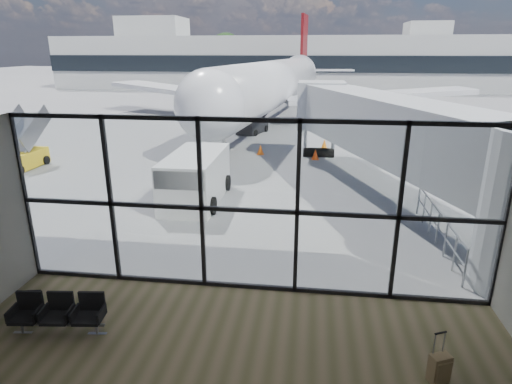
% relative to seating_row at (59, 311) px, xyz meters
% --- Properties ---
extents(ground, '(220.00, 220.00, 0.00)m').
position_rel_seating_row_xyz_m(ground, '(3.89, 42.33, -0.50)').
color(ground, slate).
rests_on(ground, ground).
extents(lounge_shell, '(12.02, 8.01, 4.51)m').
position_rel_seating_row_xyz_m(lounge_shell, '(3.89, -2.47, 2.15)').
color(lounge_shell, brown).
rests_on(lounge_shell, ground).
extents(glass_curtain_wall, '(12.10, 0.12, 4.50)m').
position_rel_seating_row_xyz_m(glass_curtain_wall, '(3.89, 2.33, 1.75)').
color(glass_curtain_wall, white).
rests_on(glass_curtain_wall, ground).
extents(jet_bridge, '(8.00, 16.50, 4.33)m').
position_rel_seating_row_xyz_m(jet_bridge, '(8.79, 9.41, 2.26)').
color(jet_bridge, '#A8ACAE').
rests_on(jet_bridge, ground).
extents(apron_railing, '(0.06, 5.46, 1.11)m').
position_rel_seating_row_xyz_m(apron_railing, '(9.49, 5.83, 0.22)').
color(apron_railing, gray).
rests_on(apron_railing, ground).
extents(far_terminal, '(80.00, 12.20, 11.00)m').
position_rel_seating_row_xyz_m(far_terminal, '(3.31, 64.30, 3.71)').
color(far_terminal, '#A3A49F').
rests_on(far_terminal, ground).
extents(tree_0, '(4.95, 4.95, 7.12)m').
position_rel_seating_row_xyz_m(tree_0, '(-41.11, 74.33, 4.13)').
color(tree_0, '#382619').
rests_on(tree_0, ground).
extents(tree_1, '(5.61, 5.61, 8.07)m').
position_rel_seating_row_xyz_m(tree_1, '(-35.11, 74.33, 4.75)').
color(tree_1, '#382619').
rests_on(tree_1, ground).
extents(tree_2, '(6.27, 6.27, 9.03)m').
position_rel_seating_row_xyz_m(tree_2, '(-29.11, 74.33, 5.38)').
color(tree_2, '#382619').
rests_on(tree_2, ground).
extents(tree_3, '(4.95, 4.95, 7.12)m').
position_rel_seating_row_xyz_m(tree_3, '(-23.11, 74.33, 4.13)').
color(tree_3, '#382619').
rests_on(tree_3, ground).
extents(tree_4, '(5.61, 5.61, 8.07)m').
position_rel_seating_row_xyz_m(tree_4, '(-17.11, 74.33, 4.75)').
color(tree_4, '#382619').
rests_on(tree_4, ground).
extents(tree_5, '(6.27, 6.27, 9.03)m').
position_rel_seating_row_xyz_m(tree_5, '(-11.11, 74.33, 5.38)').
color(tree_5, '#382619').
rests_on(tree_5, ground).
extents(seating_row, '(2.03, 0.78, 0.90)m').
position_rel_seating_row_xyz_m(seating_row, '(0.00, 0.00, 0.00)').
color(seating_row, gray).
rests_on(seating_row, ground).
extents(backpack, '(0.41, 0.39, 0.55)m').
position_rel_seating_row_xyz_m(backpack, '(-1.04, 0.52, -0.23)').
color(backpack, black).
rests_on(backpack, ground).
extents(suitcase, '(0.44, 0.38, 1.03)m').
position_rel_seating_row_xyz_m(suitcase, '(7.94, -0.52, -0.19)').
color(suitcase, olive).
rests_on(suitcase, ground).
extents(airliner, '(33.89, 39.41, 10.17)m').
position_rel_seating_row_xyz_m(airliner, '(1.91, 32.26, 2.60)').
color(airliner, silver).
rests_on(airliner, ground).
extents(service_van, '(2.26, 4.58, 1.98)m').
position_rel_seating_row_xyz_m(service_van, '(0.70, 8.79, 0.52)').
color(service_van, silver).
rests_on(service_van, ground).
extents(belt_loader, '(2.36, 4.02, 1.75)m').
position_rel_seating_row_xyz_m(belt_loader, '(0.93, 24.37, 0.09)').
color(belt_loader, black).
rests_on(belt_loader, ground).
extents(mobile_stairs, '(1.97, 3.60, 2.50)m').
position_rel_seating_row_xyz_m(mobile_stairs, '(-9.94, 12.64, 0.10)').
color(mobile_stairs, gold).
rests_on(mobile_stairs, ground).
extents(traffic_cone_a, '(0.41, 0.41, 0.58)m').
position_rel_seating_row_xyz_m(traffic_cone_a, '(5.60, 16.68, -0.22)').
color(traffic_cone_a, '#FF490D').
rests_on(traffic_cone_a, ground).
extents(traffic_cone_b, '(0.42, 0.42, 0.60)m').
position_rel_seating_row_xyz_m(traffic_cone_b, '(2.33, 17.48, -0.22)').
color(traffic_cone_b, '#D9530B').
rests_on(traffic_cone_b, ground).
extents(traffic_cone_c, '(0.46, 0.46, 0.65)m').
position_rel_seating_row_xyz_m(traffic_cone_c, '(6.15, 19.33, -0.19)').
color(traffic_cone_c, orange).
rests_on(traffic_cone_c, ground).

